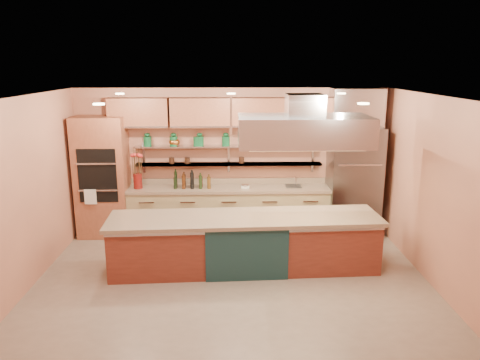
{
  "coord_description": "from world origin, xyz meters",
  "views": [
    {
      "loc": [
        -0.03,
        -6.5,
        3.24
      ],
      "look_at": [
        0.14,
        1.0,
        1.37
      ],
      "focal_mm": 35.0,
      "sensor_mm": 36.0,
      "label": 1
    }
  ],
  "objects_px": {
    "island": "(245,243)",
    "copper_kettle": "(175,142)",
    "flower_vase": "(138,181)",
    "green_canister": "(197,141)",
    "refrigerator": "(354,181)",
    "kitchen_scale": "(245,186)"
  },
  "relations": [
    {
      "from": "island",
      "to": "flower_vase",
      "type": "xyz_separation_m",
      "value": [
        -1.98,
        1.59,
        0.63
      ]
    },
    {
      "from": "copper_kettle",
      "to": "flower_vase",
      "type": "bearing_deg",
      "value": -162.82
    },
    {
      "from": "kitchen_scale",
      "to": "copper_kettle",
      "type": "distance_m",
      "value": 1.57
    },
    {
      "from": "island",
      "to": "copper_kettle",
      "type": "bearing_deg",
      "value": 122.15
    },
    {
      "from": "refrigerator",
      "to": "flower_vase",
      "type": "height_order",
      "value": "refrigerator"
    },
    {
      "from": "island",
      "to": "flower_vase",
      "type": "height_order",
      "value": "flower_vase"
    },
    {
      "from": "refrigerator",
      "to": "island",
      "type": "height_order",
      "value": "refrigerator"
    },
    {
      "from": "copper_kettle",
      "to": "green_canister",
      "type": "relative_size",
      "value": 1.02
    },
    {
      "from": "refrigerator",
      "to": "flower_vase",
      "type": "bearing_deg",
      "value": 179.86
    },
    {
      "from": "refrigerator",
      "to": "copper_kettle",
      "type": "bearing_deg",
      "value": 176.15
    },
    {
      "from": "flower_vase",
      "to": "green_canister",
      "type": "relative_size",
      "value": 1.73
    },
    {
      "from": "copper_kettle",
      "to": "island",
      "type": "bearing_deg",
      "value": -54.96
    },
    {
      "from": "flower_vase",
      "to": "copper_kettle",
      "type": "bearing_deg",
      "value": 17.18
    },
    {
      "from": "island",
      "to": "flower_vase",
      "type": "relative_size",
      "value": 14.63
    },
    {
      "from": "refrigerator",
      "to": "kitchen_scale",
      "type": "xyz_separation_m",
      "value": [
        -2.09,
        0.01,
        -0.08
      ]
    },
    {
      "from": "flower_vase",
      "to": "island",
      "type": "bearing_deg",
      "value": -38.77
    },
    {
      "from": "flower_vase",
      "to": "copper_kettle",
      "type": "distance_m",
      "value": 1.03
    },
    {
      "from": "refrigerator",
      "to": "green_canister",
      "type": "distance_m",
      "value": 3.1
    },
    {
      "from": "kitchen_scale",
      "to": "refrigerator",
      "type": "bearing_deg",
      "value": -10.13
    },
    {
      "from": "copper_kettle",
      "to": "green_canister",
      "type": "distance_m",
      "value": 0.41
    },
    {
      "from": "island",
      "to": "kitchen_scale",
      "type": "relative_size",
      "value": 28.0
    },
    {
      "from": "island",
      "to": "copper_kettle",
      "type": "relative_size",
      "value": 24.8
    }
  ]
}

